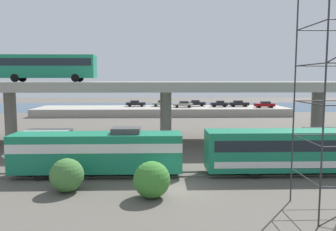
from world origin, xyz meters
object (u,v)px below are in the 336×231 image
train_locomotive (89,151)px  train_coach_lead (333,149)px  service_truck_west (57,143)px  transit_bus_on_overpass (48,66)px  parked_car_1 (183,104)px  parked_car_4 (161,103)px  parked_car_3 (196,103)px  parked_car_6 (265,104)px  service_truck_east (335,141)px  parked_car_0 (136,103)px  parked_car_2 (219,104)px  parked_car_5 (239,103)px

train_locomotive → train_coach_lead: bearing=-180.0°
service_truck_west → train_locomotive: bearing=-54.8°
train_locomotive → transit_bus_on_overpass: (-8.06, 15.19, 7.83)m
parked_car_1 → parked_car_4: size_ratio=1.07×
parked_car_3 → parked_car_6: (15.35, -5.09, 0.00)m
service_truck_east → parked_car_0: (-24.43, 46.49, 0.91)m
transit_bus_on_overpass → service_truck_west: transit_bus_on_overpass is taller
train_locomotive → parked_car_1: 51.18m
parked_car_0 → parked_car_4: same height
service_truck_east → parked_car_2: size_ratio=1.70×
transit_bus_on_overpass → parked_car_0: transit_bus_on_overpass is taller
transit_bus_on_overpass → parked_car_5: transit_bus_on_overpass is taller
service_truck_east → parked_car_6: size_ratio=1.50×
transit_bus_on_overpass → parked_car_4: 41.42m
parked_car_1 → parked_car_5: bearing=-170.8°
train_coach_lead → service_truck_east: (3.74, 6.63, -0.53)m
service_truck_east → parked_car_0: 52.53m
parked_car_0 → parked_car_3: bearing=1.7°
parked_car_3 → service_truck_east: bearing=-78.3°
service_truck_east → parked_car_0: size_ratio=1.46×
train_coach_lead → parked_car_4: bearing=-74.8°
train_coach_lead → parked_car_5: size_ratio=4.83×
service_truck_east → parked_car_0: bearing=117.7°
parked_car_1 → parked_car_5: 13.79m
train_coach_lead → service_truck_west: bearing=-14.4°
train_coach_lead → transit_bus_on_overpass: transit_bus_on_overpass is taller
parked_car_0 → train_coach_lead: bearing=-68.7°
service_truck_west → parked_car_6: (35.29, 41.85, 0.91)m
train_coach_lead → train_locomotive: bearing=0.0°
train_locomotive → train_coach_lead: size_ratio=0.69×
transit_bus_on_overpass → train_coach_lead: bearing=-27.4°
parked_car_0 → parked_car_3: same height
transit_bus_on_overpass → service_truck_west: size_ratio=1.76×
train_coach_lead → parked_car_1: size_ratio=4.87×
train_locomotive → parked_car_2: (20.62, 51.39, 0.35)m
service_truck_west → parked_car_6: 54.75m
train_coach_lead → parked_car_5: train_coach_lead is taller
parked_car_1 → parked_car_2: 8.95m
parked_car_1 → parked_car_2: (8.81, 1.59, -0.00)m
train_locomotive → parked_car_4: 53.56m
train_locomotive → parked_car_2: bearing=-111.9°
service_truck_west → parked_car_0: size_ratio=1.46×
parked_car_3 → parked_car_6: size_ratio=0.97×
service_truck_east → parked_car_1: size_ratio=1.49×
parked_car_0 → parked_car_3: (14.70, 0.44, -0.00)m
train_locomotive → parked_car_3: 55.70m
train_locomotive → parked_car_6: (30.61, 48.48, 0.35)m
parked_car_3 → parked_car_4: (-8.48, -0.45, 0.00)m
parked_car_4 → parked_car_6: bearing=169.0°
parked_car_4 → service_truck_east: bearing=111.4°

